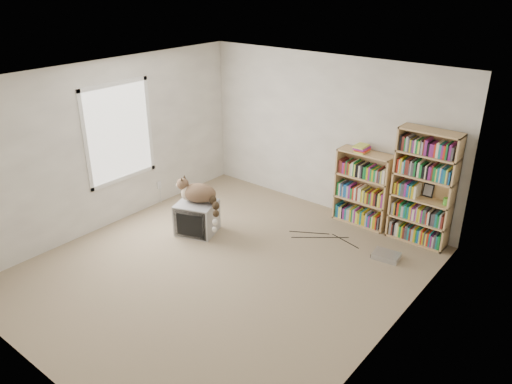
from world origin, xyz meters
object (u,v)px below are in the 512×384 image
Objects in this scene: bookcase_tall at (423,190)px; bookcase_short at (363,191)px; crt_tv at (197,217)px; dvd_player at (386,256)px; cat at (201,197)px.

bookcase_tall is 0.95m from bookcase_short.
crt_tv is 2.79m from dvd_player.
bookcase_short is 3.29× the size of dvd_player.
crt_tv is at bearing -164.72° from dvd_player.
bookcase_short is (1.78, 1.83, 0.29)m from crt_tv.
dvd_player is at bearing 2.88° from crt_tv.
dvd_player is (-0.12, -0.75, -0.76)m from bookcase_tall.
crt_tv is 1.95× the size of dvd_player.
bookcase_tall reaches higher than crt_tv.
crt_tv is 0.36m from cat.
bookcase_short is (1.71, 1.79, -0.05)m from cat.
bookcase_short is 1.20m from dvd_player.
cat is 2.43× the size of dvd_player.
bookcase_tall is at bearing 73.35° from dvd_player.
cat reaches higher than crt_tv.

